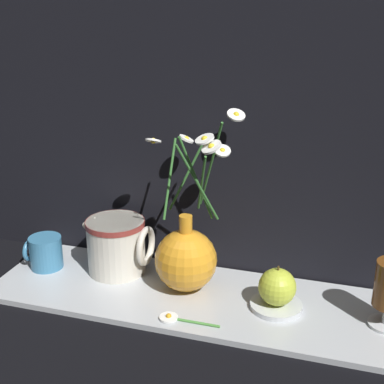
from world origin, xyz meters
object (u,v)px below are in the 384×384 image
(yellow_mug, at_px, (45,252))
(orange_fruit, at_px, (277,287))
(vase_with_flowers, at_px, (186,257))
(ceramic_pitcher, at_px, (117,244))

(yellow_mug, height_order, orange_fruit, orange_fruit)
(vase_with_flowers, xyz_separation_m, ceramic_pitcher, (-0.17, 0.03, -0.01))
(vase_with_flowers, xyz_separation_m, orange_fruit, (0.19, -0.02, -0.03))
(yellow_mug, bearing_deg, orange_fruit, -2.10)
(vase_with_flowers, distance_m, yellow_mug, 0.33)
(yellow_mug, relative_size, orange_fruit, 1.01)
(yellow_mug, bearing_deg, vase_with_flowers, 0.59)
(ceramic_pitcher, xyz_separation_m, orange_fruit, (0.36, -0.05, -0.02))
(vase_with_flowers, height_order, yellow_mug, vase_with_flowers)
(ceramic_pitcher, distance_m, orange_fruit, 0.36)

